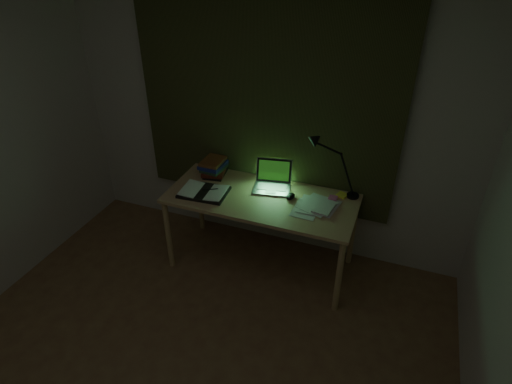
% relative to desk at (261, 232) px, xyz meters
% --- Properties ---
extents(wall_back, '(3.50, 0.00, 2.50)m').
position_rel_desk_xyz_m(wall_back, '(-0.11, 0.42, 0.90)').
color(wall_back, beige).
rests_on(wall_back, ground).
extents(curtain, '(2.20, 0.06, 2.00)m').
position_rel_desk_xyz_m(curtain, '(-0.11, 0.38, 1.10)').
color(curtain, '#2F3319').
rests_on(curtain, wall_back).
extents(desk, '(1.53, 0.67, 0.70)m').
position_rel_desk_xyz_m(desk, '(0.00, 0.00, 0.00)').
color(desk, tan).
rests_on(desk, floor).
extents(laptop, '(0.36, 0.39, 0.22)m').
position_rel_desk_xyz_m(laptop, '(0.04, 0.14, 0.46)').
color(laptop, '#B2B2B7').
rests_on(laptop, desk).
extents(open_textbook, '(0.40, 0.30, 0.03)m').
position_rel_desk_xyz_m(open_textbook, '(-0.46, -0.11, 0.37)').
color(open_textbook, white).
rests_on(open_textbook, desk).
extents(book_stack, '(0.20, 0.24, 0.15)m').
position_rel_desk_xyz_m(book_stack, '(-0.51, 0.20, 0.43)').
color(book_stack, white).
rests_on(book_stack, desk).
extents(loose_papers, '(0.38, 0.39, 0.02)m').
position_rel_desk_xyz_m(loose_papers, '(0.46, 0.03, 0.36)').
color(loose_papers, silver).
rests_on(loose_papers, desk).
extents(mouse, '(0.07, 0.10, 0.04)m').
position_rel_desk_xyz_m(mouse, '(0.23, 0.07, 0.37)').
color(mouse, black).
rests_on(mouse, desk).
extents(sticky_yellow, '(0.10, 0.10, 0.02)m').
position_rel_desk_xyz_m(sticky_yellow, '(0.61, 0.25, 0.36)').
color(sticky_yellow, yellow).
rests_on(sticky_yellow, desk).
extents(sticky_pink, '(0.07, 0.07, 0.01)m').
position_rel_desk_xyz_m(sticky_pink, '(0.55, 0.18, 0.36)').
color(sticky_pink, pink).
rests_on(sticky_pink, desk).
extents(desk_lamp, '(0.37, 0.29, 0.54)m').
position_rel_desk_xyz_m(desk_lamp, '(0.69, 0.27, 0.62)').
color(desk_lamp, black).
rests_on(desk_lamp, desk).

